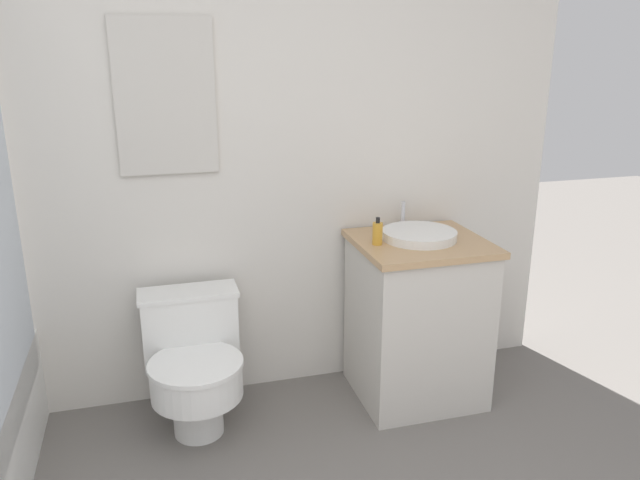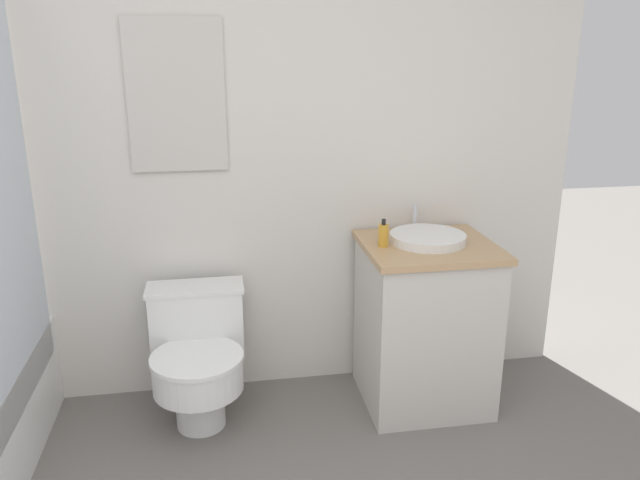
{
  "view_description": "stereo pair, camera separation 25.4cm",
  "coord_description": "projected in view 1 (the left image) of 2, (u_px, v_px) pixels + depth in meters",
  "views": [
    {
      "loc": [
        -0.2,
        -0.63,
        1.64
      ],
      "look_at": [
        0.46,
        1.7,
        0.88
      ],
      "focal_mm": 35.0,
      "sensor_mm": 36.0,
      "label": 1
    },
    {
      "loc": [
        0.05,
        -0.69,
        1.64
      ],
      "look_at": [
        0.46,
        1.7,
        0.88
      ],
      "focal_mm": 35.0,
      "sensor_mm": 36.0,
      "label": 2
    }
  ],
  "objects": [
    {
      "name": "soap_bottle",
      "position": [
        377.0,
        233.0,
        2.78
      ],
      "size": [
        0.05,
        0.05,
        0.13
      ],
      "color": "gold",
      "rests_on": "vanity"
    },
    {
      "name": "vanity",
      "position": [
        417.0,
        319.0,
        2.97
      ],
      "size": [
        0.59,
        0.55,
        0.79
      ],
      "color": "beige",
      "rests_on": "ground_plane"
    },
    {
      "name": "sink",
      "position": [
        419.0,
        235.0,
        2.86
      ],
      "size": [
        0.34,
        0.38,
        0.13
      ],
      "color": "white",
      "rests_on": "vanity"
    },
    {
      "name": "wall_back",
      "position": [
        191.0,
        137.0,
        2.74
      ],
      "size": [
        3.57,
        0.07,
        2.5
      ],
      "color": "silver",
      "rests_on": "ground_plane"
    },
    {
      "name": "toilet",
      "position": [
        194.0,
        360.0,
        2.73
      ],
      "size": [
        0.44,
        0.54,
        0.6
      ],
      "color": "white",
      "rests_on": "ground_plane"
    }
  ]
}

